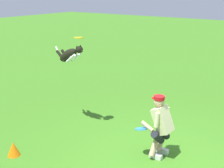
# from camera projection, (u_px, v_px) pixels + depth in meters

# --- Properties ---
(ground_plane) EXTENTS (60.00, 60.00, 0.00)m
(ground_plane) POSITION_uv_depth(u_px,v_px,m) (161.00, 165.00, 6.17)
(ground_plane) COLOR #3A761E
(person) EXTENTS (0.58, 0.65, 1.29)m
(person) POSITION_uv_depth(u_px,v_px,m) (161.00, 125.00, 6.31)
(person) COLOR silver
(person) RESTS_ON ground_plane
(dog) EXTENTS (1.08, 0.36, 0.58)m
(dog) POSITION_uv_depth(u_px,v_px,m) (70.00, 55.00, 7.65)
(dog) COLOR black
(frisbee_flying) EXTENTS (0.34, 0.34, 0.04)m
(frisbee_flying) POSITION_uv_depth(u_px,v_px,m) (79.00, 38.00, 7.29)
(frisbee_flying) COLOR yellow
(frisbee_held) EXTENTS (0.30, 0.29, 0.12)m
(frisbee_held) POSITION_uv_depth(u_px,v_px,m) (141.00, 129.00, 6.33)
(frisbee_held) COLOR #318AEA
(frisbee_held) RESTS_ON person
(training_cone) EXTENTS (0.27, 0.27, 0.30)m
(training_cone) POSITION_uv_depth(u_px,v_px,m) (14.00, 149.00, 6.48)
(training_cone) COLOR orange
(training_cone) RESTS_ON ground_plane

